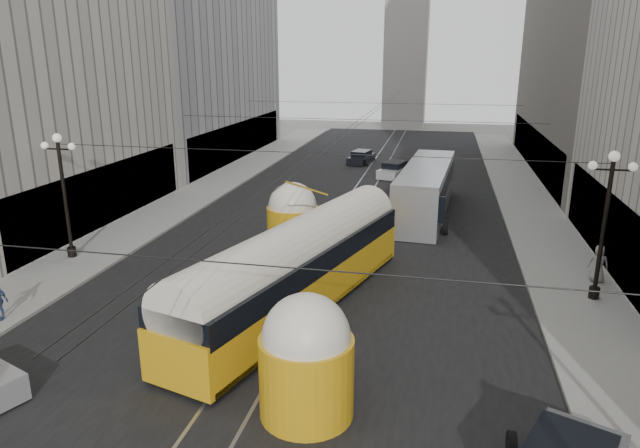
% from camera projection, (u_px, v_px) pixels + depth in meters
% --- Properties ---
extents(road, '(20.00, 85.00, 0.02)m').
position_uv_depth(road, '(355.00, 204.00, 40.68)').
color(road, black).
rests_on(road, ground).
extents(sidewalk_left, '(4.00, 72.00, 0.15)m').
position_uv_depth(sidewalk_left, '(216.00, 184.00, 46.35)').
color(sidewalk_left, gray).
rests_on(sidewalk_left, ground).
extents(sidewalk_right, '(4.00, 72.00, 0.15)m').
position_uv_depth(sidewalk_right, '(525.00, 200.00, 41.52)').
color(sidewalk_right, gray).
rests_on(sidewalk_right, ground).
extents(rail_left, '(0.12, 85.00, 0.04)m').
position_uv_depth(rail_left, '(345.00, 203.00, 40.83)').
color(rail_left, gray).
rests_on(rail_left, ground).
extents(rail_right, '(0.12, 85.00, 0.04)m').
position_uv_depth(rail_right, '(365.00, 204.00, 40.53)').
color(rail_right, gray).
rests_on(rail_right, ground).
extents(building_left_far, '(12.60, 28.60, 28.60)m').
position_uv_depth(building_left_far, '(178.00, 11.00, 55.15)').
color(building_left_far, '#999999').
rests_on(building_left_far, ground).
extents(distant_tower, '(6.00, 6.00, 31.36)m').
position_uv_depth(distant_tower, '(408.00, 20.00, 80.94)').
color(distant_tower, '#B2AFA8').
rests_on(distant_tower, ground).
extents(lamppost_left_mid, '(1.86, 0.44, 6.37)m').
position_uv_depth(lamppost_left_mid, '(64.00, 189.00, 28.55)').
color(lamppost_left_mid, black).
rests_on(lamppost_left_mid, sidewalk_left).
extents(lamppost_right_mid, '(1.86, 0.44, 6.37)m').
position_uv_depth(lamppost_right_mid, '(605.00, 218.00, 23.49)').
color(lamppost_right_mid, black).
rests_on(lamppost_right_mid, sidewalk_right).
extents(catenary, '(25.00, 72.00, 0.23)m').
position_uv_depth(catenary, '(356.00, 122.00, 38.03)').
color(catenary, black).
rests_on(catenary, ground).
extents(streetcar, '(6.88, 16.86, 3.83)m').
position_uv_depth(streetcar, '(297.00, 266.00, 23.35)').
color(streetcar, '#CE9411').
rests_on(streetcar, ground).
extents(city_bus, '(3.65, 13.09, 3.28)m').
position_uv_depth(city_bus, '(426.00, 188.00, 37.52)').
color(city_bus, '#ADB0B3').
rests_on(city_bus, ground).
extents(sedan_white_far, '(2.81, 4.52, 1.33)m').
position_uv_depth(sedan_white_far, '(394.00, 170.00, 49.52)').
color(sedan_white_far, silver).
rests_on(sedan_white_far, ground).
extents(sedan_dark_far, '(2.36, 4.25, 1.27)m').
position_uv_depth(sedan_dark_far, '(361.00, 158.00, 55.64)').
color(sedan_dark_far, black).
rests_on(sedan_dark_far, ground).
extents(pedestrian_sidewalk_right, '(0.97, 0.75, 1.76)m').
position_uv_depth(pedestrian_sidewalk_right, '(598.00, 264.00, 26.03)').
color(pedestrian_sidewalk_right, gray).
rests_on(pedestrian_sidewalk_right, sidewalk_right).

